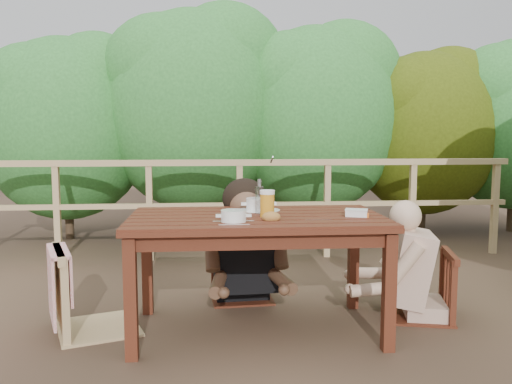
{
  "coord_description": "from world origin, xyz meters",
  "views": [
    {
      "loc": [
        -0.29,
        -3.32,
        1.28
      ],
      "look_at": [
        0.0,
        0.05,
        0.9
      ],
      "focal_mm": 37.28,
      "sensor_mm": 36.0,
      "label": 1
    }
  ],
  "objects": [
    {
      "name": "ground",
      "position": [
        0.0,
        0.0,
        0.0
      ],
      "size": [
        60.0,
        60.0,
        0.0
      ],
      "primitive_type": "plane",
      "color": "#4F3929",
      "rests_on": "ground"
    },
    {
      "name": "table",
      "position": [
        0.0,
        0.0,
        0.37
      ],
      "size": [
        1.6,
        0.9,
        0.74
      ],
      "primitive_type": "cube",
      "color": "#401A0E",
      "rests_on": "ground"
    },
    {
      "name": "chair_left",
      "position": [
        -1.03,
        0.11,
        0.52
      ],
      "size": [
        0.66,
        0.66,
        1.04
      ],
      "primitive_type": "cube",
      "rotation": [
        0.0,
        0.0,
        1.91
      ],
      "color": "tan",
      "rests_on": "ground"
    },
    {
      "name": "chair_far",
      "position": [
        -0.06,
        0.68,
        0.46
      ],
      "size": [
        0.49,
        0.49,
        0.92
      ],
      "primitive_type": "cube",
      "rotation": [
        0.0,
        0.0,
        0.07
      ],
      "color": "#401A0E",
      "rests_on": "ground"
    },
    {
      "name": "chair_right",
      "position": [
        1.16,
        0.16,
        0.44
      ],
      "size": [
        0.53,
        0.53,
        0.88
      ],
      "primitive_type": "cube",
      "rotation": [
        0.0,
        0.0,
        -1.81
      ],
      "color": "#401A0E",
      "rests_on": "ground"
    },
    {
      "name": "woman",
      "position": [
        -0.06,
        0.7,
        0.72
      ],
      "size": [
        0.63,
        0.75,
        1.44
      ],
      "primitive_type": null,
      "rotation": [
        0.0,
        0.0,
        3.22
      ],
      "color": "black",
      "rests_on": "ground"
    },
    {
      "name": "diner_right",
      "position": [
        1.19,
        0.16,
        0.67
      ],
      "size": [
        0.77,
        0.68,
        1.34
      ],
      "primitive_type": null,
      "rotation": [
        0.0,
        0.0,
        1.34
      ],
      "color": "tan",
      "rests_on": "ground"
    },
    {
      "name": "railing",
      "position": [
        0.0,
        2.0,
        0.51
      ],
      "size": [
        5.6,
        0.1,
        1.01
      ],
      "primitive_type": "cube",
      "color": "tan",
      "rests_on": "ground"
    },
    {
      "name": "hedge_row",
      "position": [
        0.4,
        3.2,
        1.9
      ],
      "size": [
        6.6,
        1.6,
        3.8
      ],
      "primitive_type": null,
      "color": "#2A6529",
      "rests_on": "ground"
    },
    {
      "name": "soup_near",
      "position": [
        -0.16,
        -0.22,
        0.78
      ],
      "size": [
        0.25,
        0.25,
        0.08
      ],
      "primitive_type": "cylinder",
      "color": "silver",
      "rests_on": "table"
    },
    {
      "name": "soup_far",
      "position": [
        0.03,
        0.24,
        0.79
      ],
      "size": [
        0.29,
        0.29,
        0.1
      ],
      "primitive_type": "cylinder",
      "color": "white",
      "rests_on": "table"
    },
    {
      "name": "bread_roll",
      "position": [
        0.07,
        -0.19,
        0.77
      ],
      "size": [
        0.11,
        0.09,
        0.07
      ],
      "primitive_type": "ellipsoid",
      "color": "#9A622E",
      "rests_on": "table"
    },
    {
      "name": "beer_glass",
      "position": [
        0.06,
        -0.05,
        0.83
      ],
      "size": [
        0.09,
        0.09,
        0.18
      ],
      "primitive_type": "cylinder",
      "color": "orange",
      "rests_on": "table"
    },
    {
      "name": "bottle",
      "position": [
        0.02,
        0.07,
        0.86
      ],
      "size": [
        0.06,
        0.06,
        0.24
      ],
      "primitive_type": "cylinder",
      "color": "silver",
      "rests_on": "table"
    },
    {
      "name": "butter_tub",
      "position": [
        0.62,
        -0.09,
        0.77
      ],
      "size": [
        0.16,
        0.14,
        0.06
      ],
      "primitive_type": "cube",
      "rotation": [
        0.0,
        0.0,
        -0.32
      ],
      "color": "white",
      "rests_on": "table"
    }
  ]
}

